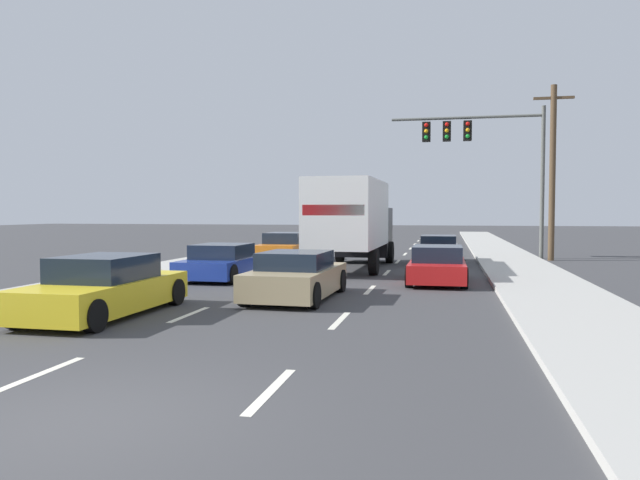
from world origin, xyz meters
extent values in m
plane|color=#3D3D3F|center=(0.00, 25.00, 0.00)|extent=(140.00, 140.00, 0.00)
cube|color=#B2AFA8|center=(6.71, 20.00, 0.07)|extent=(2.91, 80.00, 0.14)
cube|color=#B2AFA8|center=(-6.71, 20.00, 0.07)|extent=(2.91, 80.00, 0.14)
cube|color=silver|center=(-1.70, 1.59, 0.00)|extent=(0.14, 2.00, 0.01)
cube|color=silver|center=(-1.70, 6.59, 0.00)|extent=(0.14, 2.00, 0.01)
cube|color=silver|center=(-1.70, 11.59, 0.00)|extent=(0.14, 2.00, 0.01)
cube|color=silver|center=(-1.70, 16.59, 0.00)|extent=(0.14, 2.00, 0.01)
cube|color=silver|center=(-1.70, 21.59, 0.00)|extent=(0.14, 2.00, 0.01)
cube|color=silver|center=(-1.70, 26.59, 0.00)|extent=(0.14, 2.00, 0.01)
cube|color=silver|center=(-1.70, 31.59, 0.00)|extent=(0.14, 2.00, 0.01)
cube|color=silver|center=(-1.70, 36.59, 0.00)|extent=(0.14, 2.00, 0.01)
cube|color=silver|center=(-1.70, 41.59, 0.00)|extent=(0.14, 2.00, 0.01)
cube|color=silver|center=(-1.70, 46.59, 0.00)|extent=(0.14, 2.00, 0.01)
cube|color=silver|center=(1.70, 1.59, 0.00)|extent=(0.14, 2.00, 0.01)
cube|color=silver|center=(1.70, 6.59, 0.00)|extent=(0.14, 2.00, 0.01)
cube|color=silver|center=(1.70, 11.59, 0.00)|extent=(0.14, 2.00, 0.01)
cube|color=silver|center=(1.70, 16.59, 0.00)|extent=(0.14, 2.00, 0.01)
cube|color=silver|center=(1.70, 21.59, 0.00)|extent=(0.14, 2.00, 0.01)
cube|color=silver|center=(1.70, 26.59, 0.00)|extent=(0.14, 2.00, 0.01)
cube|color=silver|center=(1.70, 31.59, 0.00)|extent=(0.14, 2.00, 0.01)
cube|color=silver|center=(1.70, 36.59, 0.00)|extent=(0.14, 2.00, 0.01)
cube|color=silver|center=(1.70, 41.59, 0.00)|extent=(0.14, 2.00, 0.01)
cube|color=silver|center=(1.70, 46.59, 0.00)|extent=(0.14, 2.00, 0.01)
cube|color=orange|center=(-3.55, 21.40, 0.47)|extent=(1.92, 4.48, 0.66)
cube|color=#192333|center=(-3.55, 21.36, 1.05)|extent=(1.68, 2.03, 0.51)
cylinder|color=black|center=(-4.42, 23.09, 0.32)|extent=(0.22, 0.64, 0.64)
cylinder|color=black|center=(-2.65, 23.08, 0.32)|extent=(0.22, 0.64, 0.64)
cylinder|color=black|center=(-4.44, 19.72, 0.32)|extent=(0.22, 0.64, 0.64)
cylinder|color=black|center=(-2.67, 19.71, 0.32)|extent=(0.22, 0.64, 0.64)
cube|color=#1E389E|center=(-3.59, 13.72, 0.42)|extent=(1.94, 4.61, 0.57)
cube|color=#192333|center=(-3.60, 13.43, 0.95)|extent=(1.69, 1.99, 0.48)
cylinder|color=black|center=(-4.47, 15.48, 0.32)|extent=(0.23, 0.64, 0.64)
cylinder|color=black|center=(-2.69, 15.46, 0.32)|extent=(0.23, 0.64, 0.64)
cylinder|color=black|center=(-4.50, 11.99, 0.32)|extent=(0.23, 0.64, 0.64)
cylinder|color=black|center=(-2.72, 11.97, 0.32)|extent=(0.23, 0.64, 0.64)
cube|color=yellow|center=(-3.48, 6.10, 0.46)|extent=(1.86, 4.53, 0.65)
cube|color=#192333|center=(-3.48, 6.11, 1.06)|extent=(1.62, 2.10, 0.54)
cylinder|color=black|center=(-4.32, 7.82, 0.32)|extent=(0.22, 0.64, 0.64)
cylinder|color=black|center=(-2.61, 7.81, 0.32)|extent=(0.22, 0.64, 0.64)
cylinder|color=black|center=(-4.34, 4.40, 0.32)|extent=(0.22, 0.64, 0.64)
cylinder|color=black|center=(-2.63, 4.39, 0.32)|extent=(0.22, 0.64, 0.64)
cube|color=white|center=(0.21, 16.82, 2.21)|extent=(2.45, 5.98, 2.53)
cube|color=red|center=(0.17, 13.87, 2.34)|extent=(2.12, 0.07, 0.36)
cube|color=black|center=(0.28, 20.88, 1.38)|extent=(2.30, 2.22, 2.15)
cylinder|color=black|center=(-0.85, 20.90, 0.48)|extent=(0.31, 0.96, 0.96)
cylinder|color=black|center=(1.41, 20.87, 0.48)|extent=(0.31, 0.96, 0.96)
cylinder|color=black|center=(-0.93, 15.65, 0.48)|extent=(0.31, 0.96, 0.96)
cylinder|color=black|center=(1.32, 15.62, 0.48)|extent=(0.31, 0.96, 0.96)
cube|color=tan|center=(0.02, 9.47, 0.47)|extent=(1.98, 4.21, 0.66)
cube|color=#192333|center=(0.02, 9.38, 1.02)|extent=(1.69, 1.99, 0.44)
cylinder|color=black|center=(-0.79, 11.02, 0.32)|extent=(0.24, 0.65, 0.64)
cylinder|color=black|center=(0.93, 10.97, 0.32)|extent=(0.24, 0.65, 0.64)
cylinder|color=black|center=(-0.89, 7.97, 0.32)|extent=(0.24, 0.65, 0.64)
cylinder|color=black|center=(0.84, 7.92, 0.32)|extent=(0.24, 0.65, 0.64)
cube|color=slate|center=(3.53, 21.27, 0.46)|extent=(1.73, 4.47, 0.65)
cube|color=#192333|center=(3.53, 21.30, 1.01)|extent=(1.51, 1.97, 0.45)
cylinder|color=black|center=(2.74, 22.95, 0.32)|extent=(0.22, 0.64, 0.64)
cylinder|color=black|center=(4.33, 22.95, 0.32)|extent=(0.22, 0.64, 0.64)
cylinder|color=black|center=(2.73, 19.59, 0.32)|extent=(0.22, 0.64, 0.64)
cylinder|color=black|center=(4.32, 19.58, 0.32)|extent=(0.22, 0.64, 0.64)
cube|color=red|center=(3.60, 13.84, 0.42)|extent=(1.75, 4.06, 0.56)
cube|color=#192333|center=(3.60, 13.77, 0.95)|extent=(1.53, 2.03, 0.49)
cylinder|color=black|center=(2.79, 15.32, 0.32)|extent=(0.22, 0.64, 0.64)
cylinder|color=black|center=(4.41, 15.32, 0.32)|extent=(0.22, 0.64, 0.64)
cylinder|color=black|center=(2.79, 12.36, 0.32)|extent=(0.22, 0.64, 0.64)
cylinder|color=black|center=(4.41, 12.36, 0.32)|extent=(0.22, 0.64, 0.64)
cylinder|color=#595B56|center=(8.38, 24.76, 3.69)|extent=(0.20, 0.20, 7.37)
cylinder|color=#595B56|center=(4.75, 24.76, 6.92)|extent=(7.27, 0.14, 0.14)
cube|color=black|center=(4.84, 24.76, 6.27)|extent=(0.40, 0.56, 0.95)
sphere|color=red|center=(4.84, 24.45, 6.57)|extent=(0.20, 0.20, 0.20)
sphere|color=orange|center=(4.84, 24.45, 6.27)|extent=(0.20, 0.20, 0.20)
sphere|color=green|center=(4.84, 24.45, 5.97)|extent=(0.20, 0.20, 0.20)
cube|color=black|center=(3.84, 24.76, 6.27)|extent=(0.40, 0.56, 0.95)
sphere|color=red|center=(3.84, 24.45, 6.57)|extent=(0.20, 0.20, 0.20)
sphere|color=orange|center=(3.84, 24.45, 6.27)|extent=(0.20, 0.20, 0.20)
sphere|color=green|center=(3.84, 24.45, 5.97)|extent=(0.20, 0.20, 0.20)
cube|color=black|center=(2.84, 24.76, 6.27)|extent=(0.40, 0.56, 0.95)
sphere|color=red|center=(2.84, 24.45, 6.57)|extent=(0.20, 0.20, 0.20)
sphere|color=orange|center=(2.84, 24.45, 6.27)|extent=(0.20, 0.20, 0.20)
sphere|color=green|center=(2.84, 24.45, 5.97)|extent=(0.20, 0.20, 0.20)
cylinder|color=brown|center=(8.67, 23.79, 4.08)|extent=(0.28, 0.28, 8.15)
cube|color=brown|center=(8.67, 23.79, 7.55)|extent=(1.80, 0.12, 0.12)
camera|label=1|loc=(3.88, -5.61, 2.29)|focal=33.36mm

